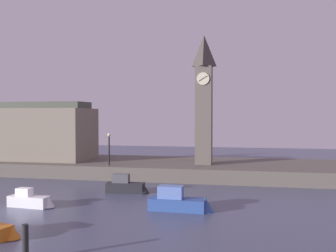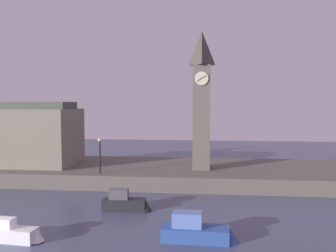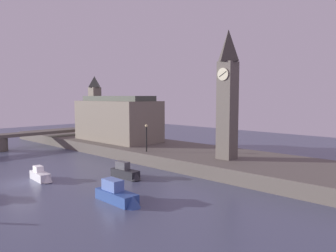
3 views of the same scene
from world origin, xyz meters
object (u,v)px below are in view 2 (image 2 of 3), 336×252
object	(u,v)px
boat_tour_blue	(200,231)
boat_barge_dark	(127,203)
parliament_hall	(12,134)
streetlamp	(100,151)
boat_ferry_white	(15,233)
clock_tower	(202,98)

from	to	relation	value
boat_tour_blue	boat_barge_dark	bearing A→B (deg)	136.76
parliament_hall	boat_barge_dark	xyz separation A→B (m)	(15.95, -10.95, -4.39)
parliament_hall	boat_tour_blue	xyz separation A→B (m)	(21.79, -16.45, -4.37)
boat_tour_blue	streetlamp	bearing A→B (deg)	129.47
parliament_hall	streetlamp	size ratio (longest dim) A/B	4.09
streetlamp	boat_barge_dark	xyz separation A→B (m)	(4.22, -6.73, -3.13)
streetlamp	boat_ferry_white	distance (m)	13.85
parliament_hall	boat_ferry_white	xyz separation A→B (m)	(10.44, -17.62, -4.48)
parliament_hall	boat_ferry_white	distance (m)	20.97
clock_tower	boat_barge_dark	bearing A→B (deg)	-120.54
boat_ferry_white	boat_tour_blue	size ratio (longest dim) A/B	0.78
boat_ferry_white	boat_barge_dark	size ratio (longest dim) A/B	0.95
boat_ferry_white	boat_barge_dark	world-z (taller)	boat_barge_dark
streetlamp	boat_tour_blue	distance (m)	16.14
parliament_hall	clock_tower	bearing A→B (deg)	-2.77
clock_tower	boat_ferry_white	xyz separation A→B (m)	(-11.35, -16.57, -8.49)
boat_barge_dark	parliament_hall	bearing A→B (deg)	145.53
boat_tour_blue	parliament_hall	bearing A→B (deg)	142.96
parliament_hall	streetlamp	xyz separation A→B (m)	(11.72, -4.22, -1.27)
boat_ferry_white	boat_tour_blue	xyz separation A→B (m)	(11.35, 1.18, 0.11)
boat_tour_blue	boat_ferry_white	bearing A→B (deg)	-174.09
clock_tower	streetlamp	distance (m)	11.80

